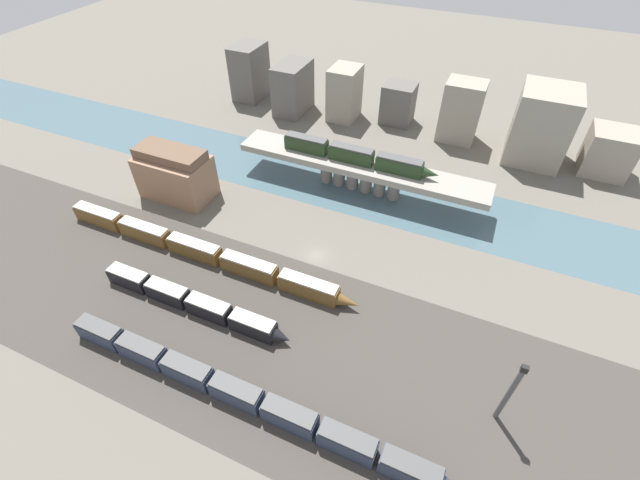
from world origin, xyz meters
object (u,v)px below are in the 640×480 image
object	(u,v)px
train_yard_mid	(193,302)
signal_tower	(509,393)
train_on_bridge	(356,155)
train_yard_far	(200,251)
train_yard_near	(242,395)
warehouse_building	(175,174)

from	to	relation	value
train_yard_mid	signal_tower	bearing A→B (deg)	1.51
train_on_bridge	train_yard_far	xyz separation A→B (m)	(-22.22, -38.55, -8.10)
train_yard_near	warehouse_building	xyz separation A→B (m)	(-45.13, 42.66, 4.43)
train_on_bridge	train_yard_near	xyz separation A→B (m)	(4.06, -63.98, -8.04)
train_yard_far	signal_tower	bearing A→B (deg)	-9.61
train_yard_near	train_yard_mid	size ratio (longest dim) A/B	1.69
train_yard_mid	train_on_bridge	bearing A→B (deg)	73.54
train_yard_near	train_yard_far	distance (m)	36.57
warehouse_building	signal_tower	distance (m)	88.69
train_on_bridge	warehouse_building	bearing A→B (deg)	-152.56
train_yard_mid	warehouse_building	world-z (taller)	warehouse_building
train_yard_near	signal_tower	xyz separation A→B (m)	(38.93, 14.39, 5.64)
train_yard_far	signal_tower	world-z (taller)	signal_tower
warehouse_building	train_on_bridge	bearing A→B (deg)	27.44
train_on_bridge	signal_tower	size ratio (longest dim) A/B	2.68
train_yard_mid	train_yard_far	world-z (taller)	train_yard_far
train_yard_mid	train_yard_far	distance (m)	14.45
train_yard_near	signal_tower	distance (m)	41.88
train_on_bridge	signal_tower	bearing A→B (deg)	-49.08
train_yard_near	warehouse_building	distance (m)	62.26
train_yard_mid	signal_tower	distance (m)	58.41
train_yard_mid	warehouse_building	xyz separation A→B (m)	(-25.96, 29.80, 4.63)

